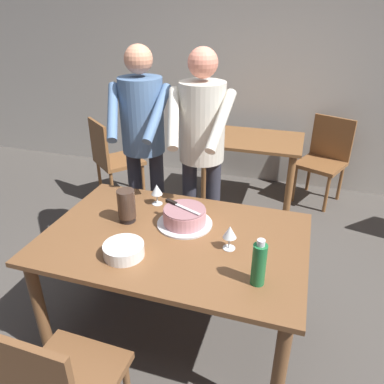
{
  "coord_description": "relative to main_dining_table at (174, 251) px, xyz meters",
  "views": [
    {
      "loc": [
        0.64,
        -1.69,
        1.96
      ],
      "look_at": [
        0.02,
        0.29,
        0.9
      ],
      "focal_mm": 34.6,
      "sensor_mm": 36.0,
      "label": 1
    }
  ],
  "objects": [
    {
      "name": "wine_glass_far",
      "position": [
        -0.24,
        0.33,
        0.21
      ],
      "size": [
        0.08,
        0.08,
        0.14
      ],
      "color": "silver",
      "rests_on": "main_dining_table"
    },
    {
      "name": "main_dining_table",
      "position": [
        0.0,
        0.0,
        0.0
      ],
      "size": [
        1.52,
        1.0,
        0.75
      ],
      "color": "brown",
      "rests_on": "ground_plane"
    },
    {
      "name": "cake_on_platter",
      "position": [
        0.02,
        0.14,
        0.15
      ],
      "size": [
        0.34,
        0.34,
        0.11
      ],
      "color": "silver",
      "rests_on": "main_dining_table"
    },
    {
      "name": "wine_glass_near",
      "position": [
        0.33,
        -0.02,
        0.21
      ],
      "size": [
        0.08,
        0.08,
        0.14
      ],
      "color": "silver",
      "rests_on": "main_dining_table"
    },
    {
      "name": "hurricane_lamp",
      "position": [
        -0.33,
        0.08,
        0.21
      ],
      "size": [
        0.11,
        0.11,
        0.21
      ],
      "color": "black",
      "rests_on": "main_dining_table"
    },
    {
      "name": "cake_knife",
      "position": [
        -0.05,
        0.17,
        0.22
      ],
      "size": [
        0.26,
        0.13,
        0.02
      ],
      "color": "silver",
      "rests_on": "cake_on_platter"
    },
    {
      "name": "back_wall",
      "position": [
        0.0,
        2.62,
        0.7
      ],
      "size": [
        10.0,
        0.12,
        2.7
      ],
      "primitive_type": "cube",
      "color": "#BCB7AD",
      "rests_on": "ground_plane"
    },
    {
      "name": "water_bottle",
      "position": [
        0.52,
        -0.26,
        0.22
      ],
      "size": [
        0.07,
        0.07,
        0.25
      ],
      "color": "#1E6B38",
      "rests_on": "main_dining_table"
    },
    {
      "name": "plate_stack",
      "position": [
        -0.19,
        -0.25,
        0.14
      ],
      "size": [
        0.22,
        0.22,
        0.07
      ],
      "color": "white",
      "rests_on": "main_dining_table"
    },
    {
      "name": "person_standing_beside",
      "position": [
        -0.51,
        0.74,
        0.43
      ],
      "size": [
        0.46,
        0.57,
        1.72
      ],
      "color": "#2D2D38",
      "rests_on": "ground_plane"
    },
    {
      "name": "person_cutting_cake",
      "position": [
        -0.04,
        0.71,
        0.43
      ],
      "size": [
        0.47,
        0.56,
        1.72
      ],
      "color": "#2D2D38",
      "rests_on": "ground_plane"
    },
    {
      "name": "background_chair_1",
      "position": [
        -1.28,
        1.58,
        -0.15
      ],
      "size": [
        0.62,
        0.62,
        0.9
      ],
      "color": "brown",
      "rests_on": "ground_plane"
    },
    {
      "name": "ground_plane",
      "position": [
        0.0,
        0.0,
        -0.65
      ],
      "size": [
        14.0,
        14.0,
        0.0
      ],
      "primitive_type": "plane",
      "color": "#4C4742"
    },
    {
      "name": "background_chair_0",
      "position": [
        0.89,
        2.26,
        -0.15
      ],
      "size": [
        0.58,
        0.58,
        0.9
      ],
      "color": "brown",
      "rests_on": "ground_plane"
    },
    {
      "name": "background_table",
      "position": [
        0.15,
        1.92,
        -0.07
      ],
      "size": [
        1.0,
        0.7,
        0.74
      ],
      "color": "brown",
      "rests_on": "ground_plane"
    }
  ]
}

